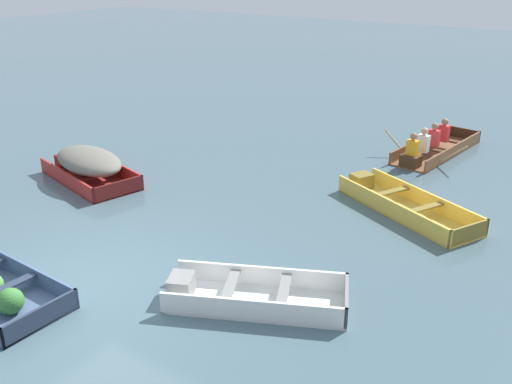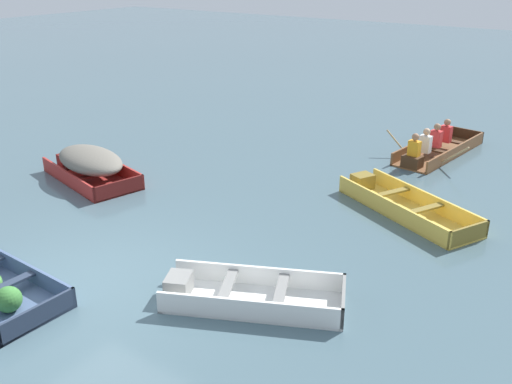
{
  "view_description": "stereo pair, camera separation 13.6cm",
  "coord_description": "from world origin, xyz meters",
  "px_view_note": "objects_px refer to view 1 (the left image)",
  "views": [
    {
      "loc": [
        6.59,
        -5.09,
        4.87
      ],
      "look_at": [
        0.5,
        3.97,
        0.35
      ],
      "focal_mm": 40.0,
      "sensor_mm": 36.0,
      "label": 1
    },
    {
      "loc": [
        6.71,
        -5.02,
        4.87
      ],
      "look_at": [
        0.5,
        3.97,
        0.35
      ],
      "focal_mm": 40.0,
      "sensor_mm": 36.0,
      "label": 2
    }
  ],
  "objects_px": {
    "skiff_yellow_near_moored": "(402,204)",
    "rowboat_wooden_brown_with_crew": "(433,147)",
    "skiff_white_far_moored": "(248,295)",
    "skiff_red_mid_moored": "(89,163)"
  },
  "relations": [
    {
      "from": "skiff_red_mid_moored",
      "to": "rowboat_wooden_brown_with_crew",
      "type": "bearing_deg",
      "value": 45.86
    },
    {
      "from": "skiff_white_far_moored",
      "to": "rowboat_wooden_brown_with_crew",
      "type": "xyz_separation_m",
      "value": [
        0.1,
        8.42,
        0.1
      ]
    },
    {
      "from": "rowboat_wooden_brown_with_crew",
      "to": "skiff_red_mid_moored",
      "type": "bearing_deg",
      "value": -134.14
    },
    {
      "from": "skiff_yellow_near_moored",
      "to": "rowboat_wooden_brown_with_crew",
      "type": "height_order",
      "value": "rowboat_wooden_brown_with_crew"
    },
    {
      "from": "skiff_yellow_near_moored",
      "to": "rowboat_wooden_brown_with_crew",
      "type": "bearing_deg",
      "value": 98.62
    },
    {
      "from": "skiff_white_far_moored",
      "to": "rowboat_wooden_brown_with_crew",
      "type": "distance_m",
      "value": 8.42
    },
    {
      "from": "skiff_yellow_near_moored",
      "to": "skiff_white_far_moored",
      "type": "xyz_separation_m",
      "value": [
        -0.68,
        -4.61,
        -0.0
      ]
    },
    {
      "from": "skiff_red_mid_moored",
      "to": "skiff_white_far_moored",
      "type": "distance_m",
      "value": 6.37
    },
    {
      "from": "skiff_yellow_near_moored",
      "to": "skiff_red_mid_moored",
      "type": "relative_size",
      "value": 1.15
    },
    {
      "from": "skiff_red_mid_moored",
      "to": "skiff_yellow_near_moored",
      "type": "bearing_deg",
      "value": 20.34
    }
  ]
}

